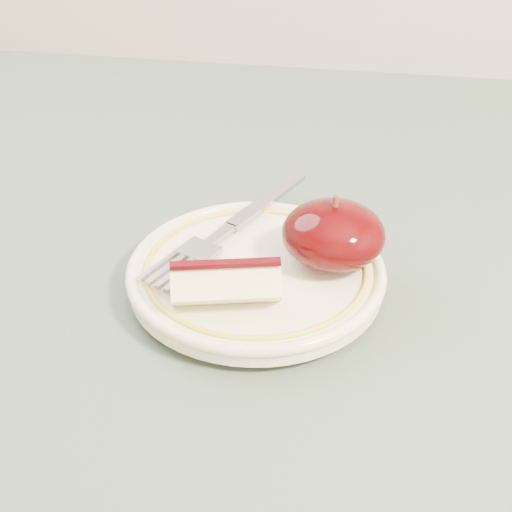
% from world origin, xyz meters
% --- Properties ---
extents(table, '(0.90, 0.90, 0.75)m').
position_xyz_m(table, '(0.00, 0.00, 0.66)').
color(table, brown).
rests_on(table, ground).
extents(plate, '(0.19, 0.19, 0.02)m').
position_xyz_m(plate, '(0.01, -0.03, 0.76)').
color(plate, beige).
rests_on(plate, table).
extents(apple_half, '(0.07, 0.07, 0.05)m').
position_xyz_m(apple_half, '(0.07, -0.01, 0.79)').
color(apple_half, black).
rests_on(apple_half, plate).
extents(apple_wedge, '(0.08, 0.05, 0.03)m').
position_xyz_m(apple_wedge, '(0.00, -0.07, 0.78)').
color(apple_wedge, '#FBF0B9').
rests_on(apple_wedge, plate).
extents(fork, '(0.10, 0.18, 0.00)m').
position_xyz_m(fork, '(-0.01, 0.02, 0.77)').
color(fork, gray).
rests_on(fork, plate).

